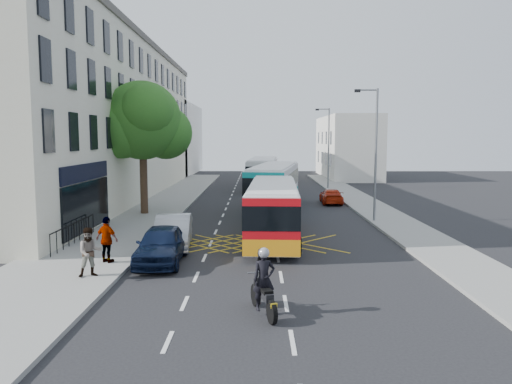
{
  "coord_description": "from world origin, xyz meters",
  "views": [
    {
      "loc": [
        -0.92,
        -18.26,
        5.21
      ],
      "look_at": [
        -0.96,
        9.33,
        2.2
      ],
      "focal_mm": 35.0,
      "sensor_mm": 36.0,
      "label": 1
    }
  ],
  "objects_px": {
    "bus_near": "(273,210)",
    "parked_car_blue": "(161,245)",
    "bus_mid": "(274,186)",
    "pedestrian_far": "(107,240)",
    "bus_far": "(263,173)",
    "distant_car_grey": "(253,177)",
    "street_tree": "(142,121)",
    "lamp_far": "(328,144)",
    "distant_car_dark": "(288,175)",
    "parked_car_silver": "(173,231)",
    "motorbike": "(264,283)",
    "lamp_near": "(374,148)",
    "red_hatchback": "(331,196)",
    "pedestrian_near": "(90,252)"
  },
  "relations": [
    {
      "from": "motorbike",
      "to": "distant_car_grey",
      "type": "bearing_deg",
      "value": 74.03
    },
    {
      "from": "distant_car_dark",
      "to": "bus_far",
      "type": "bearing_deg",
      "value": 79.02
    },
    {
      "from": "bus_mid",
      "to": "pedestrian_near",
      "type": "height_order",
      "value": "bus_mid"
    },
    {
      "from": "parked_car_silver",
      "to": "pedestrian_far",
      "type": "distance_m",
      "value": 4.09
    },
    {
      "from": "bus_mid",
      "to": "parked_car_blue",
      "type": "height_order",
      "value": "bus_mid"
    },
    {
      "from": "bus_far",
      "to": "distant_car_grey",
      "type": "relative_size",
      "value": 2.6
    },
    {
      "from": "bus_near",
      "to": "bus_mid",
      "type": "height_order",
      "value": "bus_mid"
    },
    {
      "from": "motorbike",
      "to": "distant_car_dark",
      "type": "relative_size",
      "value": 0.53
    },
    {
      "from": "lamp_far",
      "to": "distant_car_grey",
      "type": "xyz_separation_m",
      "value": [
        -7.52,
        7.98,
        -4.01
      ]
    },
    {
      "from": "bus_near",
      "to": "distant_car_dark",
      "type": "height_order",
      "value": "bus_near"
    },
    {
      "from": "lamp_near",
      "to": "bus_far",
      "type": "bearing_deg",
      "value": 108.11
    },
    {
      "from": "parked_car_blue",
      "to": "red_hatchback",
      "type": "xyz_separation_m",
      "value": [
        9.9,
        18.95,
        -0.19
      ]
    },
    {
      "from": "lamp_near",
      "to": "lamp_far",
      "type": "distance_m",
      "value": 20.0
    },
    {
      "from": "street_tree",
      "to": "pedestrian_far",
      "type": "xyz_separation_m",
      "value": [
        1.51,
        -13.35,
        -5.2
      ]
    },
    {
      "from": "parked_car_silver",
      "to": "lamp_near",
      "type": "bearing_deg",
      "value": 26.97
    },
    {
      "from": "bus_near",
      "to": "distant_car_dark",
      "type": "xyz_separation_m",
      "value": [
        2.99,
        36.07,
        -0.85
      ]
    },
    {
      "from": "lamp_far",
      "to": "distant_car_dark",
      "type": "distance_m",
      "value": 12.12
    },
    {
      "from": "distant_car_grey",
      "to": "parked_car_silver",
      "type": "bearing_deg",
      "value": -99.21
    },
    {
      "from": "street_tree",
      "to": "distant_car_dark",
      "type": "xyz_separation_m",
      "value": [
        11.4,
        28.01,
        -5.6
      ]
    },
    {
      "from": "lamp_far",
      "to": "bus_near",
      "type": "relative_size",
      "value": 0.76
    },
    {
      "from": "lamp_far",
      "to": "bus_mid",
      "type": "height_order",
      "value": "lamp_far"
    },
    {
      "from": "bus_far",
      "to": "distant_car_grey",
      "type": "bearing_deg",
      "value": 101.22
    },
    {
      "from": "bus_mid",
      "to": "distant_car_dark",
      "type": "bearing_deg",
      "value": 93.23
    },
    {
      "from": "pedestrian_far",
      "to": "red_hatchback",
      "type": "bearing_deg",
      "value": -94.82
    },
    {
      "from": "parked_car_silver",
      "to": "motorbike",
      "type": "bearing_deg",
      "value": -70.18
    },
    {
      "from": "lamp_far",
      "to": "bus_mid",
      "type": "bearing_deg",
      "value": -113.0
    },
    {
      "from": "lamp_near",
      "to": "pedestrian_far",
      "type": "xyz_separation_m",
      "value": [
        -13.2,
        -10.38,
        -3.53
      ]
    },
    {
      "from": "parked_car_blue",
      "to": "red_hatchback",
      "type": "bearing_deg",
      "value": 61.26
    },
    {
      "from": "lamp_near",
      "to": "bus_mid",
      "type": "xyz_separation_m",
      "value": [
        -5.83,
        6.27,
        -2.92
      ]
    },
    {
      "from": "bus_far",
      "to": "parked_car_silver",
      "type": "height_order",
      "value": "bus_far"
    },
    {
      "from": "street_tree",
      "to": "bus_far",
      "type": "height_order",
      "value": "street_tree"
    },
    {
      "from": "bus_near",
      "to": "bus_far",
      "type": "height_order",
      "value": "bus_far"
    },
    {
      "from": "red_hatchback",
      "to": "pedestrian_near",
      "type": "relative_size",
      "value": 2.21
    },
    {
      "from": "bus_near",
      "to": "motorbike",
      "type": "relative_size",
      "value": 4.71
    },
    {
      "from": "bus_near",
      "to": "pedestrian_far",
      "type": "relative_size",
      "value": 5.57
    },
    {
      "from": "bus_mid",
      "to": "pedestrian_far",
      "type": "height_order",
      "value": "bus_mid"
    },
    {
      "from": "red_hatchback",
      "to": "bus_near",
      "type": "bearing_deg",
      "value": 72.42
    },
    {
      "from": "distant_car_grey",
      "to": "pedestrian_near",
      "type": "distance_m",
      "value": 40.84
    },
    {
      "from": "motorbike",
      "to": "pedestrian_far",
      "type": "distance_m",
      "value": 8.43
    },
    {
      "from": "motorbike",
      "to": "parked_car_silver",
      "type": "xyz_separation_m",
      "value": [
        -4.19,
        9.11,
        -0.18
      ]
    },
    {
      "from": "lamp_far",
      "to": "parked_car_silver",
      "type": "height_order",
      "value": "lamp_far"
    },
    {
      "from": "distant_car_grey",
      "to": "distant_car_dark",
      "type": "height_order",
      "value": "distant_car_dark"
    },
    {
      "from": "bus_near",
      "to": "distant_car_grey",
      "type": "xyz_separation_m",
      "value": [
        -1.22,
        33.07,
        -0.93
      ]
    },
    {
      "from": "bus_near",
      "to": "red_hatchback",
      "type": "distance_m",
      "value": 15.07
    },
    {
      "from": "parked_car_silver",
      "to": "red_hatchback",
      "type": "distance_m",
      "value": 18.77
    },
    {
      "from": "street_tree",
      "to": "bus_mid",
      "type": "xyz_separation_m",
      "value": [
        8.88,
        3.3,
        -4.59
      ]
    },
    {
      "from": "bus_near",
      "to": "parked_car_blue",
      "type": "relative_size",
      "value": 2.29
    },
    {
      "from": "bus_near",
      "to": "pedestrian_far",
      "type": "xyz_separation_m",
      "value": [
        -6.9,
        -5.29,
        -0.45
      ]
    },
    {
      "from": "parked_car_silver",
      "to": "distant_car_grey",
      "type": "height_order",
      "value": "parked_car_silver"
    },
    {
      "from": "lamp_near",
      "to": "red_hatchback",
      "type": "bearing_deg",
      "value": 97.53
    }
  ]
}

